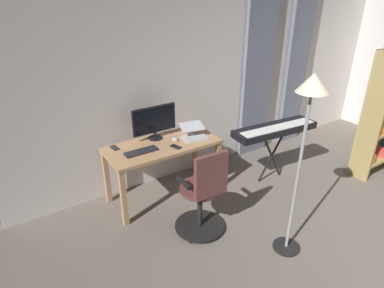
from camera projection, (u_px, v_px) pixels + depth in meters
The scene contains 15 objects.
back_room_partition at pixel (223, 67), 4.70m from camera, with size 6.23×0.10×2.87m, color silver.
curtain_left_panel at pixel (297, 66), 5.37m from camera, with size 0.44×0.06×2.58m, color slate.
curtain_right_panel at pixel (258, 73), 4.96m from camera, with size 0.54×0.06×2.58m, color slate.
desk at pixel (163, 152), 4.10m from camera, with size 1.39×0.62×0.75m.
office_chair at pixel (203, 196), 3.53m from camera, with size 0.56×0.56×1.04m.
computer_monitor at pixel (154, 121), 4.09m from camera, with size 0.58×0.18×0.42m.
computer_keyboard at pixel (141, 152), 3.84m from camera, with size 0.39×0.12×0.02m, color #232328.
laptop at pixel (194, 133), 4.20m from camera, with size 0.36×0.36×0.15m.
computer_mouse at pixel (175, 139), 4.13m from camera, with size 0.06×0.10×0.04m, color #B7BCC1.
cell_phone_by_monitor at pixel (176, 147), 3.97m from camera, with size 0.07×0.14×0.01m, color black.
cell_phone_face_up at pixel (115, 148), 3.94m from camera, with size 0.07×0.14×0.01m, color #232328.
mug_coffee at pixel (197, 126), 4.40m from camera, with size 0.14×0.09×0.11m.
bookshelf at pixel (383, 113), 4.59m from camera, with size 0.80×0.30×1.81m.
piano_keyboard at pixel (275, 130), 4.42m from camera, with size 1.22×0.42×0.82m.
floor_lamp at pixel (307, 117), 2.86m from camera, with size 0.28×0.28×1.87m.
Camera 1 is at (2.92, 0.70, 2.54)m, focal length 31.16 mm.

